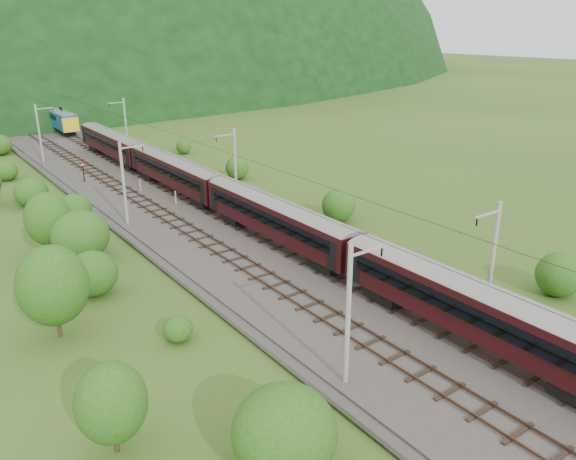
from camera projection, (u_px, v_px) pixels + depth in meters
ground at (422, 349)px, 34.11m from camera, size 600.00×600.00×0.00m
railbed at (318, 288)px, 41.65m from camera, size 14.00×220.00×0.30m
track_left at (292, 294)px, 40.25m from camera, size 2.40×220.00×0.27m
track_right at (343, 278)px, 42.90m from camera, size 2.40×220.00×0.27m
catenary_left at (124, 182)px, 53.46m from camera, size 2.54×192.28×8.00m
catenary_right at (235, 164)px, 60.23m from camera, size 2.54×192.28×8.00m
overhead_wires at (320, 199)px, 39.25m from camera, size 4.83×198.00×0.03m
train at (279, 214)px, 48.30m from camera, size 2.70×148.10×4.68m
hazard_post_near at (140, 185)px, 65.35m from camera, size 0.15×0.15×1.36m
hazard_post_far at (176, 197)px, 60.57m from camera, size 0.15×0.15×1.42m
signal at (83, 171)px, 68.78m from camera, size 0.25×0.25×2.26m
vegetation_left at (75, 250)px, 42.80m from camera, size 12.24×148.48×7.08m
vegetation_right at (470, 254)px, 44.57m from camera, size 6.12×101.54×3.03m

